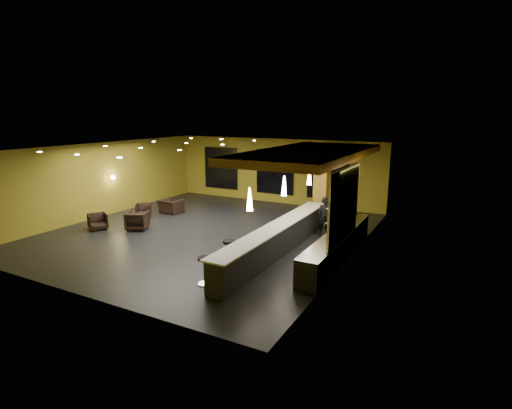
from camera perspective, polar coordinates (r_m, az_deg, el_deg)
The scene contains 34 objects.
floor at distance 16.78m, azimuth -6.86°, elevation -4.11°, with size 12.00×13.00×0.10m, color black.
ceiling at distance 16.10m, azimuth -7.21°, elevation 8.23°, with size 12.00×13.00×0.10m, color black.
wall_back at distance 21.95m, azimuth 2.83°, elevation 4.82°, with size 12.00×0.10×3.50m, color #A08F23.
wall_front at distance 11.76m, azimuth -25.64°, elevation -3.63°, with size 12.00×0.10×3.50m, color #A08F23.
wall_left at distance 20.39m, azimuth -21.14°, elevation 3.34°, with size 0.10×13.00×3.50m, color #A08F23.
wall_right at distance 13.85m, azimuth 13.95°, elevation -0.36°, with size 0.10×13.00×3.50m, color #A08F23.
wood_soffit at distance 15.14m, azimuth 7.66°, elevation 7.20°, with size 3.60×8.00×0.28m, color olive.
window_left at distance 23.56m, azimuth -5.04°, elevation 5.22°, with size 2.20×0.06×2.40m, color black.
window_center at distance 21.86m, azimuth 2.70°, elevation 4.66°, with size 2.20×0.06×2.40m, color black.
window_right at distance 20.77m, azimuth 10.22°, elevation 4.03°, with size 2.20×0.06×2.40m, color black.
tile_backsplash at distance 12.88m, azimuth 12.52°, elevation -0.14°, with size 0.06×3.20×2.40m, color white.
bar_counter at distance 14.04m, azimuth 3.08°, elevation -5.11°, with size 0.60×8.00×1.00m, color black.
bar_top at distance 13.89m, azimuth 3.11°, elevation -3.05°, with size 0.78×8.10×0.05m, color silver.
prep_counter at distance 13.84m, azimuth 11.53°, elevation -5.93°, with size 0.70×6.00×0.86m, color black.
prep_top at distance 13.71m, azimuth 11.61°, elevation -4.13°, with size 0.72×6.00×0.03m, color silver.
wall_shelf_lower at distance 12.82m, azimuth 11.58°, elevation -2.00°, with size 0.30×1.50×0.03m, color silver.
wall_shelf_upper at distance 12.71m, azimuth 11.67°, elevation -0.04°, with size 0.30×1.50×0.03m, color silver.
column at distance 17.90m, azimuth 9.38°, elevation 2.81°, with size 0.60×0.60×3.50m, color olive.
wall_sconce at distance 20.58m, azimuth -19.79°, elevation 3.67°, with size 0.22×0.22×0.22m, color #FFE5B2.
pendant_0 at distance 11.83m, azimuth -0.92°, elevation 0.76°, with size 0.20×0.20×0.70m, color white.
pendant_1 at distance 14.03m, azimuth 4.04°, elevation 2.66°, with size 0.20×0.20×0.70m, color white.
pendant_2 at distance 16.31m, azimuth 7.63°, elevation 4.03°, with size 0.20×0.20×0.70m, color white.
staff_a at distance 16.08m, azimuth 9.80°, elevation -1.78°, with size 0.59×0.39×1.62m, color black.
staff_b at distance 16.83m, azimuth 12.04°, elevation -1.06°, with size 0.83×0.65×1.71m, color black.
staff_c at distance 16.47m, azimuth 13.12°, elevation -1.48°, with size 0.82×0.53×1.68m, color black.
armchair_a at distance 18.26m, azimuth -21.68°, elevation -2.27°, with size 0.73×0.75×0.69m, color black.
armchair_b at distance 17.68m, azimuth -16.59°, elevation -2.20°, with size 0.84×0.86×0.78m, color black.
armchair_c at distance 19.79m, azimuth -15.76°, elevation -0.77°, with size 0.68×0.70×0.64m, color black.
armchair_d at distance 20.20m, azimuth -12.09°, elevation -0.23°, with size 1.05×0.91×0.68m, color black.
bar_stool_0 at distance 11.69m, azimuth -7.35°, elevation -8.84°, with size 0.42×0.42×0.83m.
bar_stool_1 at distance 12.95m, azimuth -3.82°, elevation -6.45°, with size 0.44×0.44×0.86m.
bar_stool_2 at distance 14.32m, azimuth 0.29°, elevation -4.85°, with size 0.37×0.37×0.73m.
bar_stool_3 at distance 15.83m, azimuth 3.06°, elevation -3.09°, with size 0.38×0.38×0.74m.
bar_stool_4 at distance 17.22m, azimuth 5.77°, elevation -1.71°, with size 0.40×0.40×0.80m.
Camera 1 is at (9.25, -13.12, 4.85)m, focal length 28.00 mm.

